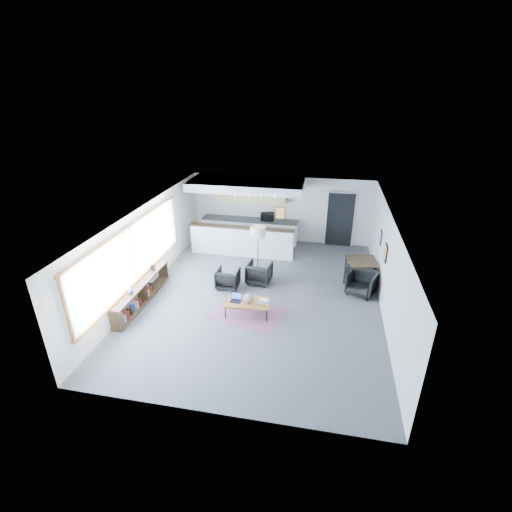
% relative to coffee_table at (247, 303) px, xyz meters
% --- Properties ---
extents(room, '(7.02, 9.02, 2.62)m').
position_rel_coffee_table_xyz_m(room, '(0.17, 1.02, 0.93)').
color(room, '#49494C').
rests_on(room, ground).
extents(window, '(0.10, 5.95, 1.66)m').
position_rel_coffee_table_xyz_m(window, '(-3.30, 0.12, 1.09)').
color(window, '#8CBFFF').
rests_on(window, room).
extents(console, '(0.35, 3.00, 0.80)m').
position_rel_coffee_table_xyz_m(console, '(-3.13, -0.03, -0.04)').
color(console, '#322111').
rests_on(console, floor).
extents(kitchenette, '(4.20, 1.96, 2.60)m').
position_rel_coffee_table_xyz_m(kitchenette, '(-1.03, 4.73, 1.01)').
color(kitchenette, white).
rests_on(kitchenette, floor).
extents(doorway, '(1.10, 0.12, 2.15)m').
position_rel_coffee_table_xyz_m(doorway, '(2.47, 5.44, 0.71)').
color(doorway, black).
rests_on(doorway, room).
extents(track_light, '(1.60, 0.07, 0.15)m').
position_rel_coffee_table_xyz_m(track_light, '(-0.42, 3.22, 2.16)').
color(track_light, silver).
rests_on(track_light, room).
extents(wall_art_lower, '(0.03, 0.38, 0.48)m').
position_rel_coffee_table_xyz_m(wall_art_lower, '(3.64, 1.42, 1.18)').
color(wall_art_lower, black).
rests_on(wall_art_lower, room).
extents(wall_art_upper, '(0.03, 0.34, 0.44)m').
position_rel_coffee_table_xyz_m(wall_art_upper, '(3.64, 2.72, 1.13)').
color(wall_art_upper, black).
rests_on(wall_art_upper, room).
extents(kilim_rug, '(2.19, 1.73, 0.01)m').
position_rel_coffee_table_xyz_m(kilim_rug, '(0.00, -0.00, -0.36)').
color(kilim_rug, '#683751').
rests_on(kilim_rug, floor).
extents(coffee_table, '(1.27, 0.74, 0.40)m').
position_rel_coffee_table_xyz_m(coffee_table, '(0.00, 0.00, 0.00)').
color(coffee_table, brown).
rests_on(coffee_table, floor).
extents(laptop, '(0.31, 0.26, 0.21)m').
position_rel_coffee_table_xyz_m(laptop, '(-0.32, 0.01, 0.09)').
color(laptop, black).
rests_on(laptop, coffee_table).
extents(ceramic_pot, '(0.26, 0.26, 0.26)m').
position_rel_coffee_table_xyz_m(ceramic_pot, '(0.05, -0.02, 0.16)').
color(ceramic_pot, gray).
rests_on(ceramic_pot, coffee_table).
extents(book_stack, '(0.33, 0.28, 0.09)m').
position_rel_coffee_table_xyz_m(book_stack, '(0.46, 0.05, 0.07)').
color(book_stack, silver).
rests_on(book_stack, coffee_table).
extents(coaster, '(0.12, 0.12, 0.01)m').
position_rel_coffee_table_xyz_m(coaster, '(0.05, -0.24, 0.03)').
color(coaster, '#E5590C').
rests_on(coaster, coffee_table).
extents(armchair_left, '(0.68, 0.64, 0.69)m').
position_rel_coffee_table_xyz_m(armchair_left, '(-0.91, 1.34, -0.02)').
color(armchair_left, black).
rests_on(armchair_left, floor).
extents(armchair_right, '(0.80, 0.76, 0.75)m').
position_rel_coffee_table_xyz_m(armchair_right, '(-0.02, 1.85, 0.00)').
color(armchair_right, black).
rests_on(armchair_right, floor).
extents(floor_lamp, '(0.63, 0.63, 1.71)m').
position_rel_coffee_table_xyz_m(floor_lamp, '(-0.16, 2.35, 1.11)').
color(floor_lamp, black).
rests_on(floor_lamp, floor).
extents(dining_table, '(1.08, 1.08, 0.78)m').
position_rel_coffee_table_xyz_m(dining_table, '(3.17, 2.47, 0.34)').
color(dining_table, '#322111').
rests_on(dining_table, floor).
extents(dining_chair_near, '(0.85, 0.82, 0.68)m').
position_rel_coffee_table_xyz_m(dining_chair_near, '(3.14, 1.74, -0.03)').
color(dining_chair_near, black).
rests_on(dining_chair_near, floor).
extents(dining_chair_far, '(0.87, 0.84, 0.70)m').
position_rel_coffee_table_xyz_m(dining_chair_far, '(3.14, 2.31, -0.02)').
color(dining_chair_far, black).
rests_on(dining_chair_far, floor).
extents(microwave, '(0.54, 0.34, 0.35)m').
position_rel_coffee_table_xyz_m(microwave, '(-0.33, 5.17, 0.73)').
color(microwave, black).
rests_on(microwave, kitchenette).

